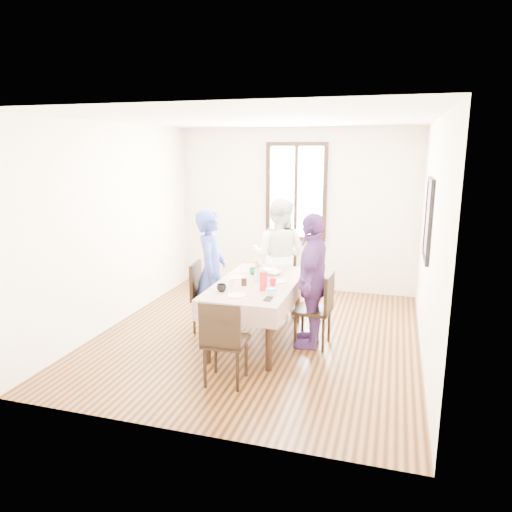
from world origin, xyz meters
name	(u,v)px	position (x,y,z in m)	size (l,w,h in m)	color
ground	(259,335)	(0.00, 0.00, 0.00)	(4.50, 4.50, 0.00)	black
back_wall	(296,210)	(0.00, 2.25, 1.35)	(4.00, 4.00, 0.00)	#EFE2C2
right_wall	(431,241)	(2.00, 0.00, 1.35)	(4.50, 4.50, 0.00)	#EFE2C2
window_frame	(296,192)	(0.00, 2.23, 1.65)	(1.02, 0.06, 1.62)	black
window_pane	(296,192)	(0.00, 2.24, 1.65)	(0.90, 0.02, 1.50)	white
art_poster	(429,220)	(1.98, 0.30, 1.55)	(0.04, 0.76, 0.96)	red
dining_table	(257,312)	(0.03, -0.16, 0.38)	(0.83, 1.66, 0.75)	black
tablecloth	(257,282)	(0.03, -0.16, 0.76)	(0.95, 1.78, 0.01)	#531309
chair_left	(210,297)	(-0.66, -0.01, 0.46)	(0.42, 0.42, 0.91)	black
chair_right	(313,310)	(0.72, -0.11, 0.46)	(0.42, 0.42, 0.91)	black
chair_far	(279,281)	(0.03, 0.97, 0.46)	(0.42, 0.42, 0.91)	black
chair_near	(226,341)	(0.03, -1.30, 0.46)	(0.42, 0.42, 0.91)	black
person_left	(211,272)	(-0.65, -0.01, 0.80)	(0.59, 0.38, 1.61)	#334298
person_far	(279,256)	(0.03, 0.95, 0.84)	(0.82, 0.64, 1.68)	white
person_right	(312,281)	(0.70, -0.11, 0.82)	(0.96, 0.40, 1.64)	#593077
mug_black	(221,288)	(-0.25, -0.66, 0.81)	(0.11, 0.11, 0.09)	black
mug_flag	(273,282)	(0.25, -0.28, 0.80)	(0.09, 0.09, 0.09)	red
mug_green	(253,271)	(-0.12, 0.17, 0.80)	(0.11, 0.11, 0.08)	#0C7226
serving_bowl	(274,273)	(0.14, 0.22, 0.79)	(0.19, 0.19, 0.05)	white
juice_carton	(263,281)	(0.20, -0.48, 0.88)	(0.07, 0.07, 0.23)	red
butter_tub	(271,292)	(0.33, -0.63, 0.79)	(0.13, 0.13, 0.07)	white
jam_jar	(244,282)	(-0.08, -0.36, 0.81)	(0.06, 0.06, 0.09)	black
drinking_glass	(231,282)	(-0.23, -0.40, 0.80)	(0.06, 0.06, 0.09)	silver
smartphone	(268,299)	(0.33, -0.78, 0.77)	(0.08, 0.16, 0.01)	black
flower_vase	(257,275)	(0.02, -0.13, 0.84)	(0.08, 0.08, 0.15)	silver
plate_left	(238,277)	(-0.27, -0.04, 0.77)	(0.20, 0.20, 0.01)	white
plate_right	(279,281)	(0.28, -0.08, 0.77)	(0.20, 0.20, 0.01)	white
plate_far	(271,269)	(0.03, 0.48, 0.77)	(0.20, 0.20, 0.01)	white
plate_near	(236,295)	(-0.04, -0.76, 0.77)	(0.20, 0.20, 0.01)	white
butter_lid	(271,289)	(0.33, -0.63, 0.83)	(0.12, 0.12, 0.01)	blue
flower_bunch	(257,265)	(0.02, -0.13, 0.96)	(0.09, 0.09, 0.10)	yellow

